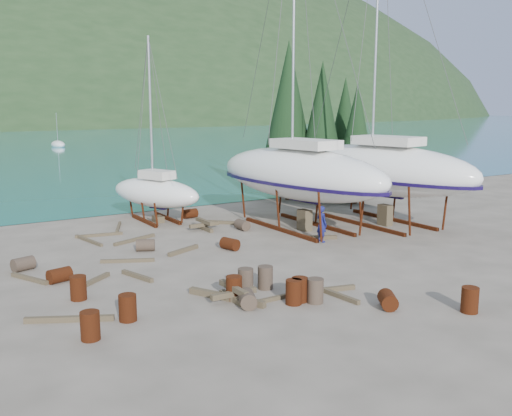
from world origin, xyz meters
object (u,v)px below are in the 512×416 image
worker (322,224)px  small_sailboat_shore (155,192)px  large_sailboat_far (379,169)px  large_sailboat_near (299,173)px

worker → small_sailboat_shore: bearing=28.2°
large_sailboat_far → worker: bearing=-173.4°
large_sailboat_far → worker: size_ratio=10.60×
large_sailboat_near → worker: large_sailboat_near is taller
large_sailboat_far → worker: (-5.74, -1.89, -2.30)m
large_sailboat_near → worker: size_ratio=10.51×
large_sailboat_far → small_sailboat_shore: bearing=133.4°
large_sailboat_far → large_sailboat_near: bearing=152.3°
large_sailboat_near → small_sailboat_shore: large_sailboat_near is taller
worker → large_sailboat_near: bearing=-16.0°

